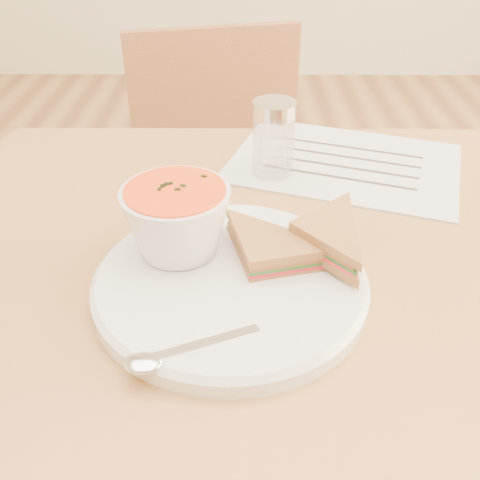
# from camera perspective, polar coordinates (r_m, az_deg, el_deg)

# --- Properties ---
(dining_table) EXTENTS (1.00, 0.70, 0.75)m
(dining_table) POSITION_cam_1_polar(r_m,az_deg,el_deg) (0.91, 7.62, -20.44)
(dining_table) COLOR brown
(dining_table) RESTS_ON floor
(chair_far) EXTENTS (0.46, 0.46, 0.85)m
(chair_far) POSITION_cam_1_polar(r_m,az_deg,el_deg) (1.21, -0.85, -0.09)
(chair_far) COLOR brown
(chair_far) RESTS_ON floor
(plate) EXTENTS (0.34, 0.34, 0.02)m
(plate) POSITION_cam_1_polar(r_m,az_deg,el_deg) (0.56, -1.04, -4.67)
(plate) COLOR white
(plate) RESTS_ON dining_table
(soup_bowl) EXTENTS (0.14, 0.14, 0.08)m
(soup_bowl) POSITION_cam_1_polar(r_m,az_deg,el_deg) (0.57, -6.69, 1.75)
(soup_bowl) COLOR white
(soup_bowl) RESTS_ON plate
(sandwich_half_a) EXTENTS (0.13, 0.13, 0.03)m
(sandwich_half_a) POSITION_cam_1_polar(r_m,az_deg,el_deg) (0.54, 1.00, -3.78)
(sandwich_half_a) COLOR #9C6337
(sandwich_half_a) RESTS_ON plate
(sandwich_half_b) EXTENTS (0.14, 0.14, 0.03)m
(sandwich_half_b) POSITION_cam_1_polar(r_m,az_deg,el_deg) (0.58, 5.17, 0.65)
(sandwich_half_b) COLOR #9C6337
(sandwich_half_b) RESTS_ON plate
(spoon) EXTENTS (0.17, 0.10, 0.01)m
(spoon) POSITION_cam_1_polar(r_m,az_deg,el_deg) (0.48, -4.54, -11.24)
(spoon) COLOR silver
(spoon) RESTS_ON plate
(paper_menu) EXTENTS (0.39, 0.34, 0.00)m
(paper_menu) POSITION_cam_1_polar(r_m,az_deg,el_deg) (0.83, 11.06, 8.12)
(paper_menu) COLOR silver
(paper_menu) RESTS_ON dining_table
(condiment_shaker) EXTENTS (0.06, 0.06, 0.11)m
(condiment_shaker) POSITION_cam_1_polar(r_m,az_deg,el_deg) (0.76, 3.60, 10.66)
(condiment_shaker) COLOR silver
(condiment_shaker) RESTS_ON dining_table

